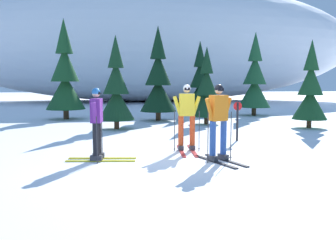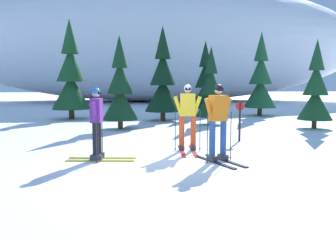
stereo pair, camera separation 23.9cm
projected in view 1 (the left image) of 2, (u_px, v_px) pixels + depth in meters
name	position (u px, v px, depth m)	size (l,w,h in m)	color
ground_plane	(162.00, 161.00, 8.72)	(120.00, 120.00, 0.00)	white
skier_purple_jacket	(97.00, 123.00, 8.69)	(1.71, 0.78, 1.77)	gold
skier_orange_jacket	(219.00, 121.00, 8.61)	(1.01, 1.63, 1.85)	black
skier_yellow_jacket	(187.00, 116.00, 9.90)	(0.78, 1.74, 1.84)	red
pine_tree_far_left	(65.00, 77.00, 18.24)	(1.97, 1.97, 5.11)	#47301E
pine_tree_left	(116.00, 90.00, 14.43)	(1.46, 1.46, 3.78)	#47301E
pine_tree_center_left	(158.00, 81.00, 17.57)	(1.79, 1.79, 4.63)	#47301E
pine_tree_center	(206.00, 92.00, 16.15)	(1.35, 1.35, 3.49)	#47301E
pine_tree_center_right	(200.00, 85.00, 20.28)	(1.63, 1.63, 4.21)	#47301E
pine_tree_right	(255.00, 81.00, 20.32)	(1.82, 1.82, 4.72)	#47301E
pine_tree_far_right	(310.00, 91.00, 14.78)	(1.41, 1.41, 3.64)	#47301E
snow_ridge_background	(149.00, 44.00, 35.09)	(41.39, 17.77, 11.28)	white
trail_marker_post	(237.00, 119.00, 11.58)	(0.28, 0.07, 1.27)	black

